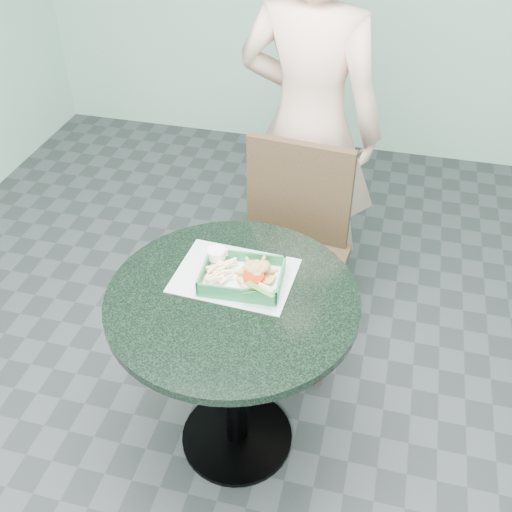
% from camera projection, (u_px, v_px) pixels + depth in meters
% --- Properties ---
extents(floor, '(4.00, 5.00, 0.02)m').
position_uv_depth(floor, '(237.00, 437.00, 2.39)').
color(floor, '#303335').
rests_on(floor, ground).
extents(cafe_table, '(0.82, 0.82, 0.75)m').
position_uv_depth(cafe_table, '(234.00, 337.00, 2.03)').
color(cafe_table, black).
rests_on(cafe_table, floor).
extents(dining_chair, '(0.45, 0.45, 0.93)m').
position_uv_depth(dining_chair, '(292.00, 240.00, 2.52)').
color(dining_chair, '#4D281A').
rests_on(dining_chair, floor).
extents(diner_person, '(0.83, 0.63, 2.07)m').
position_uv_depth(diner_person, '(311.00, 94.00, 2.47)').
color(diner_person, '#D7A992').
rests_on(diner_person, floor).
extents(placemat, '(0.40, 0.31, 0.00)m').
position_uv_depth(placemat, '(235.00, 280.00, 1.99)').
color(placemat, silver).
rests_on(placemat, cafe_table).
extents(food_basket, '(0.26, 0.19, 0.05)m').
position_uv_depth(food_basket, '(242.00, 284.00, 1.96)').
color(food_basket, '#1F693A').
rests_on(food_basket, placemat).
extents(crab_sandwich, '(0.12, 0.12, 0.07)m').
position_uv_depth(crab_sandwich, '(256.00, 276.00, 1.93)').
color(crab_sandwich, gold).
rests_on(crab_sandwich, food_basket).
extents(fries_pile, '(0.14, 0.14, 0.04)m').
position_uv_depth(fries_pile, '(218.00, 274.00, 1.97)').
color(fries_pile, '#F7DFA1').
rests_on(fries_pile, food_basket).
extents(sauce_ramekin, '(0.06, 0.06, 0.04)m').
position_uv_depth(sauce_ramekin, '(218.00, 257.00, 2.01)').
color(sauce_ramekin, white).
rests_on(sauce_ramekin, food_basket).
extents(garnish_cup, '(0.12, 0.12, 0.05)m').
position_uv_depth(garnish_cup, '(255.00, 289.00, 1.90)').
color(garnish_cup, white).
rests_on(garnish_cup, food_basket).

